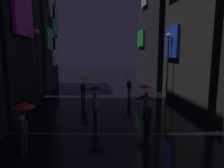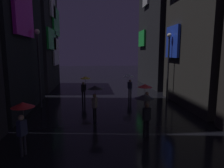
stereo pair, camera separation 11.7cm
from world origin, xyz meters
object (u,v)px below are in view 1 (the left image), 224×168
object	(u,v)px
pedestrian_foreground_left_yellow	(84,82)
pedestrian_midstreet_centre_red	(146,91)
pedestrian_midstreet_left_clear	(128,80)
streetlamp_right_far	(168,59)
pedestrian_foreground_right_black	(95,93)
streetlamp_left_far	(38,60)
pedestrian_far_right_red	(23,114)
pedestrian_near_crossing_black	(146,104)

from	to	relation	value
pedestrian_foreground_left_yellow	pedestrian_midstreet_centre_red	bearing A→B (deg)	-49.57
pedestrian_midstreet_left_clear	streetlamp_right_far	distance (m)	3.79
pedestrian_midstreet_left_clear	pedestrian_foreground_right_black	world-z (taller)	same
pedestrian_foreground_left_yellow	streetlamp_left_far	bearing A→B (deg)	-155.92
streetlamp_right_far	pedestrian_foreground_left_yellow	bearing A→B (deg)	175.93
streetlamp_left_far	streetlamp_right_far	xyz separation A→B (m)	(10.00, 0.94, -0.05)
pedestrian_far_right_red	pedestrian_foreground_right_black	bearing A→B (deg)	51.92
streetlamp_left_far	streetlamp_right_far	distance (m)	10.04
pedestrian_foreground_right_black	pedestrian_midstreet_left_clear	bearing A→B (deg)	61.98
pedestrian_foreground_right_black	pedestrian_near_crossing_black	bearing A→B (deg)	-48.73
pedestrian_far_right_red	pedestrian_midstreet_left_clear	bearing A→B (deg)	57.81
pedestrian_foreground_left_yellow	streetlamp_right_far	world-z (taller)	streetlamp_right_far
streetlamp_right_far	pedestrian_midstreet_left_clear	bearing A→B (deg)	153.65
pedestrian_midstreet_centre_red	streetlamp_left_far	distance (m)	7.91
pedestrian_near_crossing_black	pedestrian_foreground_left_yellow	size ratio (longest dim) A/B	1.00
pedestrian_far_right_red	pedestrian_midstreet_centre_red	xyz separation A→B (m)	(5.98, 3.95, 0.00)
pedestrian_midstreet_left_clear	streetlamp_right_far	size ratio (longest dim) A/B	0.38
pedestrian_near_crossing_black	pedestrian_far_right_red	bearing A→B (deg)	-168.49
pedestrian_midstreet_centre_red	pedestrian_foreground_right_black	size ratio (longest dim) A/B	1.00
pedestrian_foreground_left_yellow	streetlamp_left_far	distance (m)	3.96
pedestrian_near_crossing_black	streetlamp_right_far	world-z (taller)	streetlamp_right_far
pedestrian_midstreet_left_clear	pedestrian_near_crossing_black	xyz separation A→B (m)	(-0.79, -8.41, 0.00)
streetlamp_right_far	pedestrian_far_right_red	bearing A→B (deg)	-138.22
pedestrian_far_right_red	pedestrian_midstreet_centre_red	world-z (taller)	same
pedestrian_far_right_red	streetlamp_left_far	distance (m)	7.36
pedestrian_foreground_left_yellow	streetlamp_right_far	size ratio (longest dim) A/B	0.38
pedestrian_far_right_red	streetlamp_left_far	world-z (taller)	streetlamp_left_far
streetlamp_right_far	pedestrian_midstreet_centre_red	bearing A→B (deg)	-126.24
pedestrian_midstreet_centre_red	streetlamp_right_far	distance (m)	5.32
pedestrian_midstreet_left_clear	pedestrian_far_right_red	bearing A→B (deg)	-122.19
pedestrian_near_crossing_black	streetlamp_right_far	bearing A→B (deg)	61.47
pedestrian_foreground_left_yellow	pedestrian_foreground_right_black	distance (m)	4.86
pedestrian_foreground_right_black	pedestrian_midstreet_centre_red	bearing A→B (deg)	5.22
pedestrian_far_right_red	pedestrian_near_crossing_black	size ratio (longest dim) A/B	1.00
pedestrian_midstreet_left_clear	streetlamp_left_far	bearing A→B (deg)	-160.98
pedestrian_far_right_red	pedestrian_midstreet_left_clear	distance (m)	11.18
pedestrian_near_crossing_black	streetlamp_right_far	distance (m)	8.10
pedestrian_midstreet_centre_red	pedestrian_near_crossing_black	bearing A→B (deg)	-105.65
pedestrian_midstreet_centre_red	pedestrian_foreground_left_yellow	distance (m)	5.94
streetlamp_right_far	pedestrian_foreground_right_black	bearing A→B (deg)	-144.55
pedestrian_far_right_red	streetlamp_right_far	size ratio (longest dim) A/B	0.38
pedestrian_far_right_red	streetlamp_right_far	world-z (taller)	streetlamp_right_far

